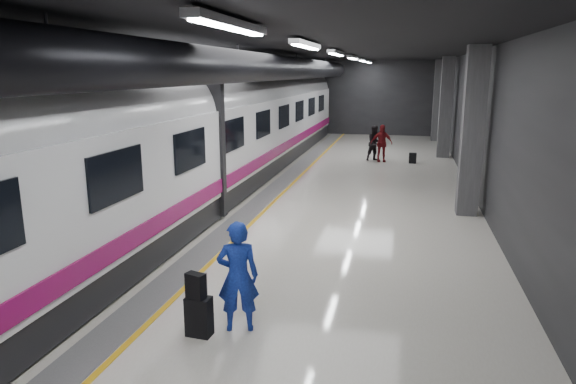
# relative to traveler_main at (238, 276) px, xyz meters

# --- Properties ---
(ground) EXTENTS (40.00, 40.00, 0.00)m
(ground) POSITION_rel_traveler_main_xyz_m (-0.48, 5.63, -0.85)
(ground) COLOR silver
(ground) RESTS_ON ground
(platform_hall) EXTENTS (10.02, 40.02, 4.51)m
(platform_hall) POSITION_rel_traveler_main_xyz_m (-0.77, 6.58, 2.68)
(platform_hall) COLOR black
(platform_hall) RESTS_ON ground
(train) EXTENTS (3.05, 38.00, 4.05)m
(train) POSITION_rel_traveler_main_xyz_m (-3.73, 5.63, 1.21)
(train) COLOR black
(train) RESTS_ON ground
(traveler_main) EXTENTS (0.72, 0.57, 1.71)m
(traveler_main) POSITION_rel_traveler_main_xyz_m (0.00, 0.00, 0.00)
(traveler_main) COLOR #193CBB
(traveler_main) RESTS_ON ground
(suitcase_main) EXTENTS (0.39, 0.26, 0.60)m
(suitcase_main) POSITION_rel_traveler_main_xyz_m (-0.51, -0.31, -0.55)
(suitcase_main) COLOR black
(suitcase_main) RESTS_ON ground
(shoulder_bag) EXTENTS (0.32, 0.23, 0.38)m
(shoulder_bag) POSITION_rel_traveler_main_xyz_m (-0.53, -0.33, -0.06)
(shoulder_bag) COLOR black
(shoulder_bag) RESTS_ON suitcase_main
(traveler_far_a) EXTENTS (0.95, 0.89, 1.56)m
(traveler_far_a) POSITION_rel_traveler_main_xyz_m (1.07, 15.88, -0.08)
(traveler_far_a) COLOR black
(traveler_far_a) RESTS_ON ground
(traveler_far_b) EXTENTS (1.01, 0.59, 1.62)m
(traveler_far_b) POSITION_rel_traveler_main_xyz_m (1.36, 15.68, -0.05)
(traveler_far_b) COLOR maroon
(traveler_far_b) RESTS_ON ground
(suitcase_far) EXTENTS (0.31, 0.21, 0.45)m
(suitcase_far) POSITION_rel_traveler_main_xyz_m (2.70, 15.58, -0.63)
(suitcase_far) COLOR black
(suitcase_far) RESTS_ON ground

